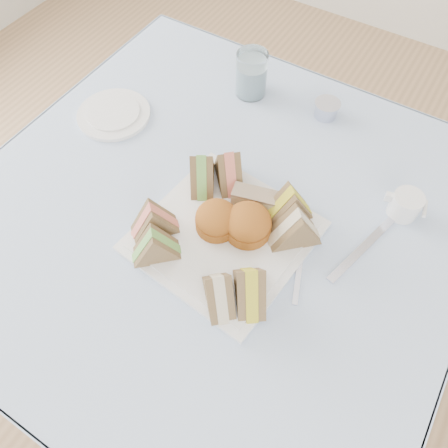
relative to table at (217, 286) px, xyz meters
The scene contains 21 objects.
floor 0.37m from the table, ahead, with size 4.00×4.00×0.00m, color #9E7751.
table is the anchor object (origin of this frame).
tablecloth 0.37m from the table, ahead, with size 1.02×1.02×0.01m, color #C8DAFB.
serving_plate 0.39m from the table, 41.42° to the right, with size 0.31×0.31×0.01m, color white.
sandwich_fl_a 0.45m from the table, 121.34° to the right, with size 0.09×0.04×0.08m, color brown, non-canonical shape.
sandwich_fl_b 0.46m from the table, 101.80° to the right, with size 0.09×0.04×0.08m, color brown, non-canonical shape.
sandwich_fr_a 0.48m from the table, 39.73° to the right, with size 0.11×0.05×0.09m, color brown, non-canonical shape.
sandwich_fr_b 0.48m from the table, 55.19° to the right, with size 0.10×0.05×0.09m, color brown, non-canonical shape.
sandwich_bl_a 0.44m from the table, 143.96° to the left, with size 0.10×0.05×0.09m, color brown, non-canonical shape.
sandwich_bl_b 0.44m from the table, 97.57° to the left, with size 0.10×0.05×0.09m, color brown, non-canonical shape.
sandwich_br_a 0.47m from the table, ahead, with size 0.10×0.05×0.09m, color brown, non-canonical shape.
sandwich_br_b 0.46m from the table, 22.99° to the left, with size 0.10×0.05×0.09m, color brown, non-canonical shape.
scone_left 0.42m from the table, 51.05° to the right, with size 0.08×0.08×0.06m, color #A85A26.
scone_right 0.43m from the table, 10.89° to the right, with size 0.09×0.09×0.06m, color #A85A26.
pastry_slice 0.42m from the table, 34.10° to the left, with size 0.09×0.04×0.04m, color beige.
side_plate 0.53m from the table, 163.29° to the left, with size 0.18×0.18×0.01m, color white.
water_glass 0.57m from the table, 108.20° to the left, with size 0.08×0.08×0.11m, color white.
tea_strainer 0.55m from the table, 78.13° to the left, with size 0.06×0.06×0.03m, color silver.
knife 0.49m from the table, 14.43° to the left, with size 0.02×0.21×0.00m, color silver.
fork 0.43m from the table, ahead, with size 0.01×0.18×0.00m, color silver.
creamer_jug 0.56m from the table, 30.65° to the left, with size 0.06×0.06×0.05m, color white.
Camera 1 is at (0.29, -0.43, 1.49)m, focal length 35.00 mm.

